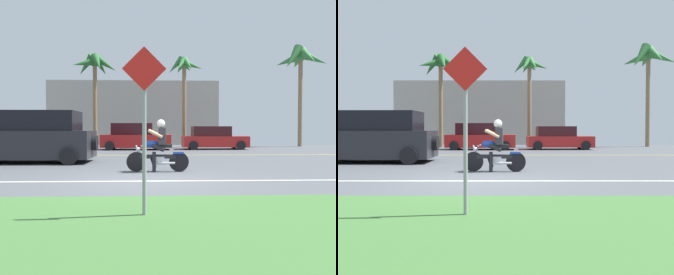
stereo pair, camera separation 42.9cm
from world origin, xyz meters
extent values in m
cube|color=#4C4F54|center=(0.00, 3.00, -0.02)|extent=(56.00, 30.00, 0.04)
cube|color=#3D6B33|center=(0.00, -4.10, 0.03)|extent=(56.00, 3.80, 0.06)
cube|color=silver|center=(0.00, -0.06, 0.00)|extent=(50.40, 0.12, 0.01)
cube|color=yellow|center=(0.00, 8.24, 0.00)|extent=(50.40, 0.12, 0.01)
cylinder|color=black|center=(-0.29, 1.86, 0.30)|extent=(0.60, 0.12, 0.59)
cylinder|color=black|center=(0.99, 1.78, 0.30)|extent=(0.60, 0.12, 0.59)
cylinder|color=#B7BAC1|center=(-0.19, 1.85, 0.54)|extent=(0.27, 0.06, 0.52)
cube|color=black|center=(0.35, 1.82, 0.45)|extent=(1.08, 0.16, 0.12)
cube|color=#B7BAC1|center=(0.40, 1.82, 0.34)|extent=(0.33, 0.21, 0.24)
ellipsoid|color=navy|center=(0.18, 1.83, 0.83)|extent=(0.43, 0.24, 0.22)
cube|color=black|center=(0.55, 1.81, 0.77)|extent=(0.49, 0.24, 0.10)
cube|color=navy|center=(0.97, 1.79, 0.56)|extent=(0.32, 0.18, 0.06)
cylinder|color=#B7BAC1|center=(-0.11, 1.85, 0.78)|extent=(0.07, 0.61, 0.04)
sphere|color=#B7BAC1|center=(-0.23, 1.85, 0.67)|extent=(0.14, 0.14, 0.14)
cylinder|color=#B7BAC1|center=(0.62, 1.69, 0.27)|extent=(0.50, 0.10, 0.07)
cube|color=#2D2D33|center=(0.49, 1.81, 1.07)|extent=(0.23, 0.33, 0.49)
sphere|color=silver|center=(0.45, 1.81, 1.44)|extent=(0.26, 0.26, 0.26)
cylinder|color=black|center=(0.38, 1.92, 0.72)|extent=(0.40, 0.15, 0.25)
cylinder|color=black|center=(0.37, 1.72, 0.72)|extent=(0.40, 0.15, 0.25)
cylinder|color=black|center=(0.25, 1.69, 0.30)|extent=(0.11, 0.11, 0.60)
cylinder|color=black|center=(0.22, 1.95, 0.27)|extent=(0.21, 0.12, 0.33)
cylinder|color=tan|center=(0.30, 2.02, 1.14)|extent=(0.45, 0.11, 0.28)
cylinder|color=tan|center=(0.28, 1.63, 1.14)|extent=(0.45, 0.11, 0.28)
cube|color=#232328|center=(-4.42, 4.77, 0.70)|extent=(4.58, 2.02, 1.04)
cube|color=black|center=(-4.33, 4.77, 1.59)|extent=(3.30, 1.73, 0.75)
cylinder|color=black|center=(-2.77, 5.75, 0.32)|extent=(0.64, 0.23, 0.64)
cylinder|color=black|center=(-6.06, 5.77, 0.32)|extent=(0.64, 0.23, 0.64)
cylinder|color=black|center=(-2.78, 3.77, 0.32)|extent=(0.64, 0.23, 0.64)
cylinder|color=black|center=(-2.04, 4.75, 0.75)|extent=(0.20, 0.58, 0.58)
cube|color=white|center=(-6.85, 11.95, 0.51)|extent=(4.12, 1.98, 0.71)
cube|color=#444346|center=(-7.10, 11.94, 1.19)|extent=(2.41, 1.65, 0.65)
cylinder|color=black|center=(-8.27, 10.99, 0.28)|extent=(0.57, 0.20, 0.56)
cylinder|color=black|center=(-5.36, 11.12, 0.28)|extent=(0.57, 0.20, 0.56)
cylinder|color=black|center=(-8.35, 12.79, 0.28)|extent=(0.57, 0.20, 0.56)
cylinder|color=black|center=(-5.44, 12.92, 0.28)|extent=(0.57, 0.20, 0.56)
cube|color=#AD1E1E|center=(-0.86, 12.85, 0.54)|extent=(4.35, 1.89, 0.77)
cube|color=#351116|center=(-1.12, 12.86, 1.29)|extent=(2.54, 1.59, 0.71)
cylinder|color=black|center=(-2.43, 12.01, 0.28)|extent=(0.57, 0.20, 0.56)
cylinder|color=black|center=(0.66, 11.92, 0.28)|extent=(0.57, 0.20, 0.56)
cylinder|color=black|center=(-2.38, 13.78, 0.28)|extent=(0.57, 0.20, 0.56)
cylinder|color=black|center=(0.71, 13.69, 0.28)|extent=(0.57, 0.20, 0.56)
cube|color=#AD1E1E|center=(4.08, 13.11, 0.49)|extent=(4.14, 1.83, 0.68)
cube|color=#351116|center=(3.83, 13.10, 1.14)|extent=(2.42, 1.54, 0.62)
cylinder|color=black|center=(2.63, 12.21, 0.28)|extent=(0.56, 0.20, 0.56)
cylinder|color=black|center=(5.58, 12.29, 0.28)|extent=(0.56, 0.20, 0.56)
cylinder|color=black|center=(2.58, 13.92, 0.28)|extent=(0.56, 0.20, 0.56)
cylinder|color=black|center=(5.53, 14.01, 0.28)|extent=(0.56, 0.20, 0.56)
cylinder|color=#846B4C|center=(2.32, 15.26, 2.91)|extent=(0.28, 0.28, 5.82)
sphere|color=#337538|center=(2.32, 15.26, 5.82)|extent=(0.72, 0.72, 0.72)
cone|color=#337538|center=(2.92, 15.15, 5.67)|extent=(1.51, 0.76, 0.94)
cone|color=#337538|center=(2.58, 15.82, 5.67)|extent=(1.05, 1.50, 0.74)
cone|color=#337538|center=(2.12, 15.84, 5.67)|extent=(0.94, 1.52, 1.06)
cone|color=#337538|center=(1.71, 15.20, 5.67)|extent=(1.31, 0.62, 1.35)
cone|color=#337538|center=(2.04, 14.72, 5.67)|extent=(1.07, 1.45, 1.22)
cone|color=#337538|center=(2.53, 14.69, 5.67)|extent=(0.94, 1.47, 1.20)
cylinder|color=brown|center=(-3.91, 15.61, 3.00)|extent=(0.28, 0.28, 5.99)
sphere|color=#235B28|center=(-3.91, 15.61, 5.99)|extent=(0.74, 0.74, 0.74)
cone|color=#235B28|center=(-3.15, 15.57, 5.80)|extent=(1.80, 0.70, 1.44)
cone|color=#235B28|center=(-3.61, 16.32, 5.80)|extent=(1.26, 1.85, 1.49)
cone|color=#235B28|center=(-4.58, 15.99, 5.80)|extent=(1.71, 1.33, 1.67)
cone|color=#235B28|center=(-4.54, 15.17, 5.80)|extent=(1.84, 1.53, 1.04)
cone|color=#235B28|center=(-3.61, 14.90, 5.80)|extent=(1.24, 1.85, 1.49)
cylinder|color=#846B4C|center=(11.02, 16.35, 3.33)|extent=(0.30, 0.30, 6.67)
sphere|color=#337538|center=(11.02, 16.35, 6.67)|extent=(0.79, 0.79, 0.79)
cone|color=#337538|center=(11.93, 16.20, 6.44)|extent=(2.26, 1.06, 1.46)
cone|color=#337538|center=(11.17, 17.26, 6.44)|extent=(1.07, 2.26, 1.25)
cone|color=#337538|center=(10.39, 17.02, 6.44)|extent=(2.02, 2.07, 1.17)
cone|color=#337538|center=(10.24, 15.86, 6.44)|extent=(2.02, 1.65, 2.00)
cone|color=#337538|center=(11.16, 15.44, 6.44)|extent=(1.06, 2.20, 1.73)
cylinder|color=black|center=(-5.64, 8.98, 0.26)|extent=(0.51, 0.18, 0.51)
cylinder|color=black|center=(-4.56, 8.74, 0.26)|extent=(0.51, 0.18, 0.51)
cylinder|color=#B7BAC1|center=(-5.56, 8.96, 0.47)|extent=(0.23, 0.09, 0.44)
cube|color=black|center=(-5.10, 8.86, 0.39)|extent=(0.93, 0.28, 0.10)
cube|color=#B7BAC1|center=(-5.06, 8.85, 0.29)|extent=(0.30, 0.22, 0.20)
ellipsoid|color=maroon|center=(-5.25, 8.89, 0.71)|extent=(0.37, 0.20, 0.19)
cube|color=black|center=(-4.94, 8.82, 0.66)|extent=(0.44, 0.27, 0.08)
cube|color=maroon|center=(-4.58, 8.75, 0.48)|extent=(0.29, 0.19, 0.05)
cylinder|color=#B7BAC1|center=(-5.49, 8.94, 0.68)|extent=(0.14, 0.52, 0.03)
sphere|color=#B7BAC1|center=(-5.59, 8.96, 0.57)|extent=(0.12, 0.12, 0.12)
cylinder|color=#B7BAC1|center=(-4.89, 8.71, 0.23)|extent=(0.43, 0.15, 0.06)
cube|color=#2D2D33|center=(-4.99, 8.83, 0.92)|extent=(0.24, 0.31, 0.43)
sphere|color=maroon|center=(-5.02, 8.84, 1.24)|extent=(0.22, 0.22, 0.22)
cylinder|color=brown|center=(-5.07, 8.94, 0.62)|extent=(0.36, 0.18, 0.21)
cylinder|color=brown|center=(-5.10, 8.77, 0.62)|extent=(0.36, 0.18, 0.21)
cylinder|color=brown|center=(-5.21, 8.76, 0.26)|extent=(0.11, 0.11, 0.52)
cylinder|color=brown|center=(-5.20, 8.98, 0.23)|extent=(0.19, 0.13, 0.29)
cylinder|color=tan|center=(-5.12, 9.04, 0.98)|extent=(0.39, 0.16, 0.24)
cylinder|color=tan|center=(-5.19, 8.70, 0.98)|extent=(0.39, 0.16, 0.24)
cylinder|color=gray|center=(0.12, -3.55, 0.94)|extent=(0.06, 0.06, 1.89)
cube|color=red|center=(0.12, -3.57, 2.13)|extent=(0.62, 0.03, 0.62)
cube|color=#A8A399|center=(-1.45, 21.00, 2.60)|extent=(13.84, 4.00, 5.19)
camera|label=1|loc=(0.27, -8.36, 1.28)|focal=36.29mm
camera|label=2|loc=(0.69, -8.37, 1.28)|focal=36.29mm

